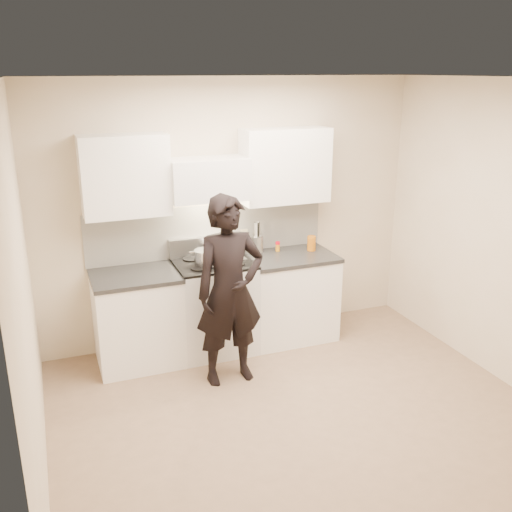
{
  "coord_description": "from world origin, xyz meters",
  "views": [
    {
      "loc": [
        -1.82,
        -3.71,
        2.76
      ],
      "look_at": [
        0.01,
        1.05,
        1.08
      ],
      "focal_mm": 40.0,
      "sensor_mm": 36.0,
      "label": 1
    }
  ],
  "objects_px": {
    "counter_right": "(289,296)",
    "stove": "(215,306)",
    "utensil_crock": "(257,243)",
    "person": "(230,291)",
    "wok": "(220,246)"
  },
  "relations": [
    {
      "from": "counter_right",
      "to": "stove",
      "type": "bearing_deg",
      "value": -180.0
    },
    {
      "from": "utensil_crock",
      "to": "person",
      "type": "bearing_deg",
      "value": -124.87
    },
    {
      "from": "person",
      "to": "counter_right",
      "type": "bearing_deg",
      "value": 33.4
    },
    {
      "from": "counter_right",
      "to": "person",
      "type": "bearing_deg",
      "value": -144.13
    },
    {
      "from": "counter_right",
      "to": "utensil_crock",
      "type": "distance_m",
      "value": 0.66
    },
    {
      "from": "wok",
      "to": "person",
      "type": "height_order",
      "value": "person"
    },
    {
      "from": "wok",
      "to": "utensil_crock",
      "type": "distance_m",
      "value": 0.44
    },
    {
      "from": "wok",
      "to": "utensil_crock",
      "type": "bearing_deg",
      "value": 9.99
    },
    {
      "from": "counter_right",
      "to": "utensil_crock",
      "type": "height_order",
      "value": "utensil_crock"
    },
    {
      "from": "utensil_crock",
      "to": "person",
      "type": "xyz_separation_m",
      "value": [
        -0.59,
        -0.85,
        -0.15
      ]
    },
    {
      "from": "utensil_crock",
      "to": "person",
      "type": "distance_m",
      "value": 1.04
    },
    {
      "from": "stove",
      "to": "counter_right",
      "type": "distance_m",
      "value": 0.83
    },
    {
      "from": "wok",
      "to": "stove",
      "type": "bearing_deg",
      "value": -129.02
    },
    {
      "from": "stove",
      "to": "utensil_crock",
      "type": "distance_m",
      "value": 0.8
    },
    {
      "from": "wok",
      "to": "utensil_crock",
      "type": "height_order",
      "value": "wok"
    }
  ]
}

